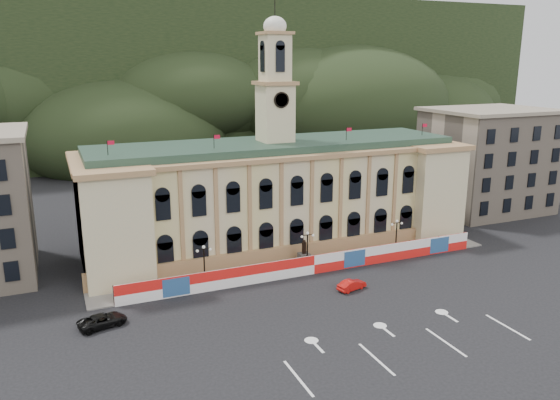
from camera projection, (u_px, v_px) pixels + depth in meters
name	position (u px, v px, depth m)	size (l,w,h in m)	color
ground	(377.00, 323.00, 57.47)	(260.00, 260.00, 0.00)	black
lane_markings	(406.00, 345.00, 53.02)	(26.00, 10.00, 0.02)	white
hill_ridge	(153.00, 86.00, 161.35)	(230.00, 80.00, 64.00)	black
city_hall	(276.00, 194.00, 80.14)	(56.20, 17.60, 37.10)	beige
side_building_right	(487.00, 160.00, 99.04)	(21.00, 17.00, 18.60)	tan
hoarding_fence	(314.00, 264.00, 70.61)	(50.00, 0.44, 2.50)	red
pavement	(305.00, 266.00, 73.27)	(56.00, 5.50, 0.16)	slate
statue	(304.00, 258.00, 73.22)	(1.40, 1.40, 3.72)	#595651
lamp_left	(204.00, 262.00, 66.54)	(1.96, 0.44, 5.15)	black
lamp_center	(307.00, 247.00, 71.86)	(1.96, 0.44, 5.15)	black
lamp_right	(396.00, 234.00, 77.17)	(1.96, 0.44, 5.15)	black
red_sedan	(352.00, 285.00, 65.76)	(4.02, 2.23, 1.26)	red
black_suv	(103.00, 320.00, 56.62)	(5.38, 3.41, 1.38)	black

